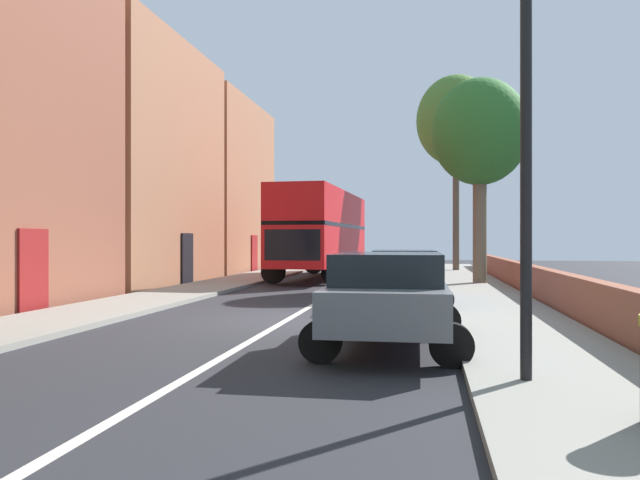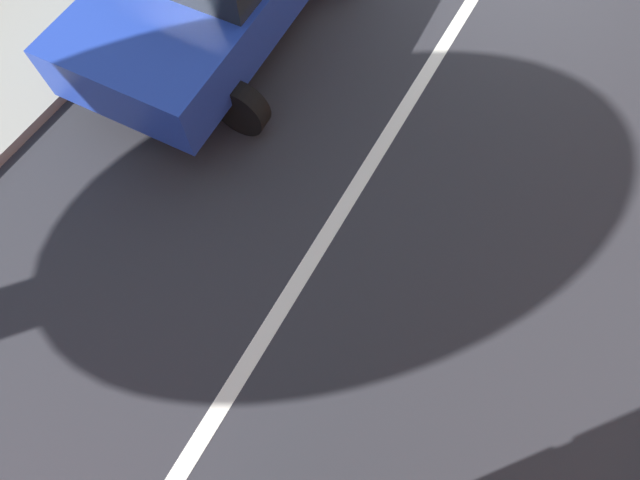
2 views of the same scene
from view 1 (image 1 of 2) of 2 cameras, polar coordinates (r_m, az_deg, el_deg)
The scene contains 11 objects.
ground_plane at distance 13.63m, azimuth -3.12°, elevation -7.67°, with size 84.00×84.00×0.00m, color #28282D.
road_centre_line at distance 13.63m, azimuth -3.12°, elevation -7.66°, with size 0.16×54.00×0.01m, color silver.
sidewalk_left at distance 15.49m, azimuth -21.18°, elevation -6.52°, with size 2.60×60.00×0.12m, color gray.
sidewalk_right at distance 13.39m, azimuth 17.94°, elevation -7.55°, with size 2.60×60.00×0.12m, color gray.
boundary_wall_right at distance 13.63m, azimuth 24.44°, elevation -5.53°, with size 0.36×54.00×1.01m, color brown.
double_decker_bus at distance 27.90m, azimuth 0.22°, elevation 1.09°, with size 3.84×11.20×4.06m.
parked_car_grey_right_0 at distance 9.93m, azimuth 6.68°, elevation -5.17°, with size 2.56×4.31×1.60m.
parked_car_blue_right_3 at distance 16.53m, azimuth 8.07°, elevation -3.20°, with size 2.63×4.54×1.54m.
street_tree_right_1 at distance 24.81m, azimuth 15.14°, elevation 9.86°, with size 3.83×3.83×8.17m.
street_tree_right_3 at distance 35.20m, azimuth 12.98°, elevation 11.10°, with size 4.48×4.48×11.10m.
lamppost_right at distance 7.86m, azimuth 19.25°, elevation 14.66°, with size 0.32×0.32×6.31m.
Camera 1 is at (3.09, -13.15, 1.82)m, focal length 33.19 mm.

